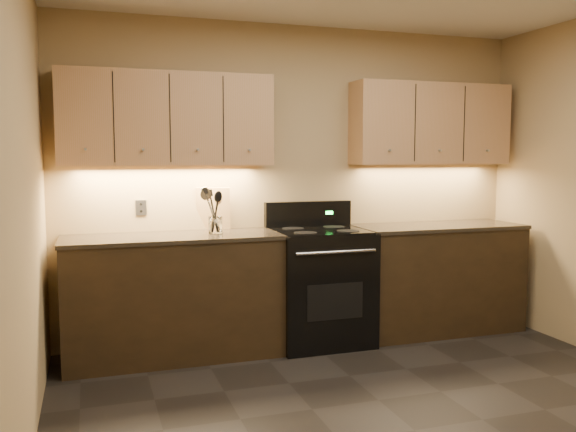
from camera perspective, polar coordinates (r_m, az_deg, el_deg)
name	(u,v)px	position (r m, az deg, el deg)	size (l,w,h in m)	color
floor	(415,430)	(3.67, 11.77, -19.05)	(4.00, 4.00, 0.00)	black
wall_back	(298,182)	(5.16, 0.91, 3.16)	(4.00, 0.04, 2.60)	#A0865E
wall_left	(13,208)	(2.90, -24.31, 0.71)	(0.04, 4.00, 2.60)	#A0865E
counter_left	(173,296)	(4.73, -10.68, -7.38)	(1.62, 0.62, 0.93)	black
counter_right	(436,277)	(5.50, 13.70, -5.60)	(1.46, 0.62, 0.93)	black
stove	(320,285)	(5.00, 2.97, -6.43)	(0.76, 0.68, 1.14)	black
upper_cab_left	(167,119)	(4.77, -11.21, 8.86)	(1.60, 0.30, 0.70)	tan
upper_cab_right	(431,124)	(5.53, 13.20, 8.36)	(1.44, 0.30, 0.70)	tan
outlet_plate	(141,208)	(4.90, -13.59, 0.76)	(0.09, 0.01, 0.12)	#B2B5BA
utensil_crock	(215,226)	(4.70, -6.81, -0.91)	(0.13, 0.13, 0.13)	white
cutting_board	(213,209)	(4.95, -6.99, 0.70)	(0.27, 0.02, 0.34)	tan
wooden_spoon	(211,213)	(4.68, -7.22, 0.30)	(0.06, 0.06, 0.29)	tan
black_spoon	(213,211)	(4.70, -7.06, 0.42)	(0.06, 0.06, 0.31)	black
black_turner	(217,210)	(4.68, -6.64, 0.58)	(0.08, 0.08, 0.34)	black
steel_spatula	(218,207)	(4.69, -6.60, 0.85)	(0.08, 0.08, 0.38)	silver
steel_skimmer	(220,210)	(4.69, -6.42, 0.60)	(0.09, 0.09, 0.34)	silver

